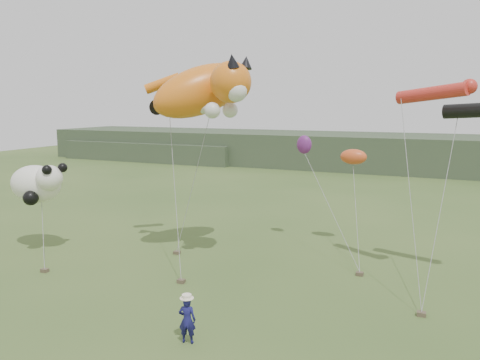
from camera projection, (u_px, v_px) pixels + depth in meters
name	position (u px, v px, depth m)	size (l,w,h in m)	color
ground	(211.00, 337.00, 15.37)	(120.00, 120.00, 0.00)	#385123
headland	(355.00, 152.00, 56.74)	(90.00, 13.00, 4.00)	#2D3D28
festival_attendant	(187.00, 320.00, 14.88)	(0.56, 0.37, 1.53)	#161552
sandbag_anchors	(227.00, 276.00, 20.58)	(16.29, 5.54, 0.16)	brown
cat_kite	(207.00, 90.00, 21.83)	(6.55, 5.50, 3.68)	orange
fish_kite	(164.00, 107.00, 23.08)	(2.16, 1.43, 1.04)	#D1E019
tube_kites	(469.00, 101.00, 18.82)	(5.33, 2.23, 1.60)	black
panda_kite	(38.00, 183.00, 24.01)	(3.42, 2.21, 2.13)	white
misc_kites	(337.00, 153.00, 24.65)	(3.67, 1.05, 1.48)	#CB4C21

